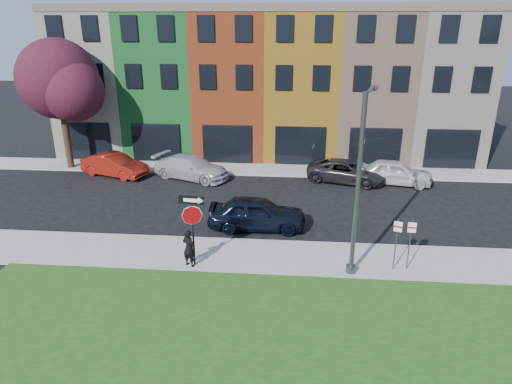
# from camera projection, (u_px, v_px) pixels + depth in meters

# --- Properties ---
(ground) EXTENTS (120.00, 120.00, 0.00)m
(ground) POSITION_uv_depth(u_px,v_px,m) (301.00, 300.00, 16.50)
(ground) COLOR black
(ground) RESTS_ON ground
(sidewalk_near) EXTENTS (40.00, 3.00, 0.12)m
(sidewalk_near) POSITION_uv_depth(u_px,v_px,m) (348.00, 260.00, 19.12)
(sidewalk_near) COLOR gray
(sidewalk_near) RESTS_ON ground
(sidewalk_far) EXTENTS (40.00, 2.40, 0.12)m
(sidewalk_far) POSITION_uv_depth(u_px,v_px,m) (255.00, 170.00, 30.70)
(sidewalk_far) COLOR gray
(sidewalk_far) RESTS_ON ground
(rowhouse_block) EXTENTS (30.00, 10.12, 10.00)m
(rowhouse_block) POSITION_uv_depth(u_px,v_px,m) (268.00, 83.00, 34.68)
(rowhouse_block) COLOR beige
(rowhouse_block) RESTS_ON ground
(stop_sign) EXTENTS (1.05, 0.16, 3.01)m
(stop_sign) POSITION_uv_depth(u_px,v_px,m) (192.00, 216.00, 17.91)
(stop_sign) COLOR black
(stop_sign) RESTS_ON sidewalk_near
(man) EXTENTS (0.87, 0.82, 1.59)m
(man) POSITION_uv_depth(u_px,v_px,m) (189.00, 248.00, 18.31)
(man) COLOR black
(man) RESTS_ON sidewalk_near
(sedan_near) EXTENTS (2.13, 4.77, 1.59)m
(sedan_near) POSITION_uv_depth(u_px,v_px,m) (257.00, 213.00, 21.92)
(sedan_near) COLOR black
(sedan_near) RESTS_ON ground
(parked_car_red) EXTENTS (4.26, 5.35, 1.45)m
(parked_car_red) POSITION_uv_depth(u_px,v_px,m) (115.00, 165.00, 29.44)
(parked_car_red) COLOR maroon
(parked_car_red) RESTS_ON ground
(parked_car_silver) EXTENTS (5.27, 6.28, 1.44)m
(parked_car_silver) POSITION_uv_depth(u_px,v_px,m) (191.00, 167.00, 28.96)
(parked_car_silver) COLOR #B3B2B7
(parked_car_silver) RESTS_ON ground
(parked_car_dark) EXTENTS (4.85, 6.06, 1.35)m
(parked_car_dark) POSITION_uv_depth(u_px,v_px,m) (347.00, 171.00, 28.35)
(parked_car_dark) COLOR black
(parked_car_dark) RESTS_ON ground
(parked_car_white) EXTENTS (3.32, 5.01, 1.50)m
(parked_car_white) POSITION_uv_depth(u_px,v_px,m) (395.00, 172.00, 27.98)
(parked_car_white) COLOR silver
(parked_car_white) RESTS_ON ground
(street_lamp) EXTENTS (1.00, 2.51, 7.08)m
(street_lamp) POSITION_uv_depth(u_px,v_px,m) (359.00, 186.00, 17.02)
(street_lamp) COLOR #4A4D4F
(street_lamp) RESTS_ON sidewalk_near
(parking_sign_a) EXTENTS (0.31, 0.15, 2.21)m
(parking_sign_a) POSITION_uv_depth(u_px,v_px,m) (397.00, 239.00, 17.80)
(parking_sign_a) COLOR #4A4D4F
(parking_sign_a) RESTS_ON sidewalk_near
(parking_sign_b) EXTENTS (0.32, 0.11, 2.15)m
(parking_sign_b) POSITION_uv_depth(u_px,v_px,m) (410.00, 239.00, 17.84)
(parking_sign_b) COLOR #4A4D4F
(parking_sign_b) RESTS_ON sidewalk_near
(tree_purple) EXTENTS (6.09, 5.33, 8.39)m
(tree_purple) POSITION_uv_depth(u_px,v_px,m) (60.00, 81.00, 29.08)
(tree_purple) COLOR black
(tree_purple) RESTS_ON sidewalk_far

